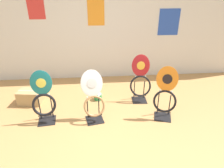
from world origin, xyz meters
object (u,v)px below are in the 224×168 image
Objects in this scene: paint_can at (98,96)px; toilet_seat_display_orange_sun at (165,94)px; storage_box at (30,97)px; toilet_seat_display_crimson_swirl at (140,81)px; toilet_seat_display_teal_sax at (43,99)px; toilet_seat_display_white_plain at (93,99)px.

toilet_seat_display_orange_sun is at bearing -32.00° from paint_can.
storage_box is (-1.31, -0.02, 0.06)m from paint_can.
toilet_seat_display_orange_sun is at bearing -15.57° from storage_box.
toilet_seat_display_crimson_swirl is at bearing 115.73° from toilet_seat_display_orange_sun.
toilet_seat_display_teal_sax is 0.81m from storage_box.
toilet_seat_display_crimson_swirl is at bearing 31.61° from toilet_seat_display_white_plain.
toilet_seat_display_white_plain is at bearing -97.08° from paint_can.
toilet_seat_display_teal_sax is 1.15m from paint_can.
toilet_seat_display_orange_sun reaches higher than paint_can.
toilet_seat_display_crimson_swirl reaches higher than toilet_seat_display_teal_sax.
toilet_seat_display_orange_sun is 2.01× the size of storage_box.
toilet_seat_display_white_plain is 0.73m from paint_can.
toilet_seat_display_white_plain reaches higher than paint_can.
paint_can is at bearing 173.45° from toilet_seat_display_crimson_swirl.
toilet_seat_display_orange_sun is at bearing -1.43° from toilet_seat_display_teal_sax.
toilet_seat_display_orange_sun is (1.99, -0.05, 0.02)m from toilet_seat_display_teal_sax.
toilet_seat_display_white_plain is 1.41m from storage_box.
toilet_seat_display_teal_sax is 1.06× the size of toilet_seat_display_white_plain.
paint_can is at bearing 36.27° from toilet_seat_display_teal_sax.
toilet_seat_display_orange_sun is 0.67m from toilet_seat_display_crimson_swirl.
toilet_seat_display_white_plain is at bearing -148.39° from toilet_seat_display_crimson_swirl.
toilet_seat_display_teal_sax is at bearing 178.57° from toilet_seat_display_orange_sun.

